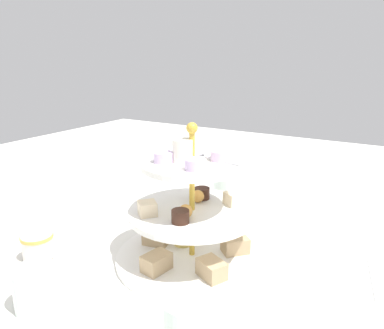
# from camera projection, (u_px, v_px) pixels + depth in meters

# --- Properties ---
(ground_plane) EXTENTS (2.40, 2.40, 0.00)m
(ground_plane) POSITION_uv_depth(u_px,v_px,m) (192.00, 259.00, 0.70)
(ground_plane) COLOR silver
(tiered_serving_stand) EXTENTS (0.28, 0.28, 0.26)m
(tiered_serving_stand) POSITION_uv_depth(u_px,v_px,m) (192.00, 222.00, 0.68)
(tiered_serving_stand) COLOR white
(tiered_serving_stand) RESTS_ON ground_plane
(water_glass_tall_right) EXTENTS (0.07, 0.07, 0.14)m
(water_glass_tall_right) POSITION_uv_depth(u_px,v_px,m) (227.00, 180.00, 0.93)
(water_glass_tall_right) COLOR silver
(water_glass_tall_right) RESTS_ON ground_plane
(water_glass_short_left) EXTENTS (0.06, 0.06, 0.07)m
(water_glass_short_left) POSITION_uv_depth(u_px,v_px,m) (36.00, 289.00, 0.56)
(water_glass_short_left) COLOR silver
(water_glass_short_left) RESTS_ON ground_plane
(teacup_with_saucer) EXTENTS (0.09, 0.09, 0.05)m
(teacup_with_saucer) POSITION_uv_depth(u_px,v_px,m) (38.00, 247.00, 0.69)
(teacup_with_saucer) COLOR white
(teacup_with_saucer) RESTS_ON ground_plane
(butter_knife_left) EXTENTS (0.05, 0.17, 0.00)m
(butter_knife_left) POSITION_uv_depth(u_px,v_px,m) (374.00, 273.00, 0.65)
(butter_knife_left) COLOR silver
(butter_knife_left) RESTS_ON ground_plane
(butter_knife_right) EXTENTS (0.07, 0.17, 0.00)m
(butter_knife_right) POSITION_uv_depth(u_px,v_px,m) (101.00, 210.00, 0.92)
(butter_knife_right) COLOR silver
(butter_knife_right) RESTS_ON ground_plane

